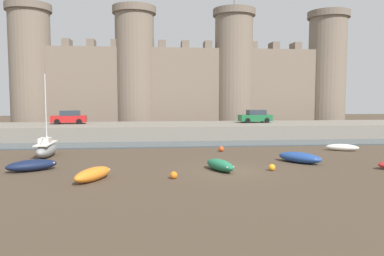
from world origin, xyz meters
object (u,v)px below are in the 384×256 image
at_px(mooring_buoy_mid_mud, 221,149).
at_px(car_quay_centre_east, 255,116).
at_px(rowboat_foreground_centre, 342,147).
at_px(mooring_buoy_off_centre, 272,167).
at_px(car_quay_east, 69,117).
at_px(rowboat_foreground_left, 32,165).
at_px(rowboat_midflat_left, 300,157).
at_px(mooring_buoy_near_channel, 174,175).
at_px(rowboat_midflat_centre, 93,174).
at_px(rowboat_near_channel_left, 220,165).
at_px(sailboat_foreground_right, 46,149).

relative_size(mooring_buoy_mid_mud, car_quay_centre_east, 0.12).
xyz_separation_m(rowboat_foreground_centre, mooring_buoy_off_centre, (-9.35, -8.38, -0.11)).
xyz_separation_m(mooring_buoy_mid_mud, car_quay_east, (-16.23, 13.82, 2.19)).
height_order(rowboat_foreground_left, rowboat_midflat_left, rowboat_midflat_left).
height_order(mooring_buoy_near_channel, mooring_buoy_mid_mud, mooring_buoy_mid_mud).
bearing_deg(rowboat_midflat_left, rowboat_midflat_centre, -162.34).
xyz_separation_m(rowboat_midflat_centre, rowboat_foreground_left, (-4.49, 3.43, -0.01)).
bearing_deg(mooring_buoy_off_centre, mooring_buoy_mid_mud, 100.87).
xyz_separation_m(car_quay_centre_east, car_quay_east, (-23.18, 0.15, 0.00)).
bearing_deg(rowboat_midflat_centre, mooring_buoy_off_centre, 9.16).
distance_m(rowboat_near_channel_left, car_quay_centre_east, 24.08).
bearing_deg(rowboat_near_channel_left, mooring_buoy_mid_mud, 78.91).
bearing_deg(car_quay_centre_east, sailboat_foreground_right, -145.37).
height_order(rowboat_midflat_left, car_quay_centre_east, car_quay_centre_east).
xyz_separation_m(rowboat_near_channel_left, rowboat_foreground_centre, (12.79, 8.02, -0.07)).
relative_size(rowboat_midflat_centre, mooring_buoy_near_channel, 7.14).
bearing_deg(car_quay_centre_east, mooring_buoy_mid_mud, -116.95).
height_order(rowboat_foreground_left, mooring_buoy_near_channel, rowboat_foreground_left).
bearing_deg(mooring_buoy_mid_mud, rowboat_foreground_centre, -3.52).
xyz_separation_m(rowboat_midflat_centre, rowboat_midflat_left, (14.42, 4.59, 0.00)).
bearing_deg(car_quay_east, mooring_buoy_mid_mud, -40.43).
bearing_deg(mooring_buoy_mid_mud, rowboat_foreground_left, -152.17).
height_order(rowboat_foreground_centre, car_quay_east, car_quay_east).
relative_size(rowboat_midflat_left, mooring_buoy_near_channel, 7.96).
bearing_deg(mooring_buoy_near_channel, rowboat_midflat_centre, -179.39).
relative_size(rowboat_near_channel_left, mooring_buoy_off_centre, 7.00).
relative_size(rowboat_foreground_centre, mooring_buoy_mid_mud, 6.09).
bearing_deg(mooring_buoy_near_channel, car_quay_centre_east, 64.18).
relative_size(rowboat_near_channel_left, sailboat_foreground_right, 0.46).
height_order(rowboat_midflat_centre, rowboat_midflat_left, rowboat_midflat_left).
bearing_deg(rowboat_foreground_left, mooring_buoy_near_channel, -20.13).
bearing_deg(rowboat_foreground_left, sailboat_foreground_right, 96.72).
xyz_separation_m(rowboat_midflat_centre, mooring_buoy_mid_mud, (9.64, 10.90, -0.16)).
distance_m(mooring_buoy_near_channel, car_quay_centre_east, 27.33).
bearing_deg(mooring_buoy_near_channel, rowboat_foreground_left, 159.87).
height_order(sailboat_foreground_right, car_quay_east, sailboat_foreground_right).
height_order(rowboat_foreground_centre, car_quay_centre_east, car_quay_centre_east).
height_order(rowboat_foreground_left, rowboat_foreground_centre, rowboat_foreground_left).
bearing_deg(sailboat_foreground_right, mooring_buoy_near_channel, -43.57).
bearing_deg(rowboat_midflat_left, mooring_buoy_mid_mud, 127.14).
bearing_deg(rowboat_foreground_centre, mooring_buoy_off_centre, -138.13).
distance_m(rowboat_foreground_centre, mooring_buoy_mid_mud, 11.11).
bearing_deg(rowboat_foreground_centre, rowboat_near_channel_left, -147.91).
bearing_deg(rowboat_foreground_centre, mooring_buoy_mid_mud, 176.48).
relative_size(rowboat_near_channel_left, car_quay_east, 0.74).
xyz_separation_m(rowboat_near_channel_left, mooring_buoy_mid_mud, (1.71, 8.71, -0.15)).
bearing_deg(rowboat_foreground_centre, rowboat_foreground_left, -164.96).
distance_m(rowboat_midflat_centre, mooring_buoy_near_channel, 4.74).
bearing_deg(mooring_buoy_near_channel, mooring_buoy_off_centre, 15.02).
height_order(mooring_buoy_mid_mud, car_quay_east, car_quay_east).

